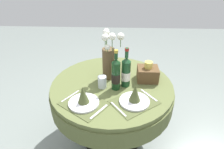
# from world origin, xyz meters

# --- Properties ---
(ground) EXTENTS (8.00, 8.00, 0.00)m
(ground) POSITION_xyz_m (0.00, 0.00, 0.00)
(ground) COLOR gray
(dining_table) EXTENTS (1.13, 1.13, 0.72)m
(dining_table) POSITION_xyz_m (0.00, 0.00, 0.59)
(dining_table) COLOR #5B6638
(dining_table) RESTS_ON ground
(place_setting_left) EXTENTS (0.43, 0.41, 0.16)m
(place_setting_left) POSITION_xyz_m (-0.21, -0.30, 0.77)
(place_setting_left) COLOR #4E562F
(place_setting_left) RESTS_ON dining_table
(place_setting_right) EXTENTS (0.43, 0.41, 0.16)m
(place_setting_right) POSITION_xyz_m (0.19, -0.26, 0.77)
(place_setting_right) COLOR #4E562F
(place_setting_right) RESTS_ON dining_table
(flower_vase) EXTENTS (0.19, 0.16, 0.47)m
(flower_vase) POSITION_xyz_m (-0.03, 0.11, 0.93)
(flower_vase) COLOR brown
(flower_vase) RESTS_ON dining_table
(wine_bottle_left) EXTENTS (0.08, 0.08, 0.36)m
(wine_bottle_left) POSITION_xyz_m (0.12, -0.02, 0.86)
(wine_bottle_left) COLOR #194223
(wine_bottle_left) RESTS_ON dining_table
(wine_bottle_centre) EXTENTS (0.08, 0.08, 0.37)m
(wine_bottle_centre) POSITION_xyz_m (0.04, -0.07, 0.86)
(wine_bottle_centre) COLOR #143819
(wine_bottle_centre) RESTS_ON dining_table
(tumbler_near_right) EXTENTS (0.08, 0.08, 0.11)m
(tumbler_near_right) POSITION_xyz_m (-0.08, -0.06, 0.78)
(tumbler_near_right) COLOR silver
(tumbler_near_right) RESTS_ON dining_table
(woven_basket_side_right) EXTENTS (0.19, 0.16, 0.19)m
(woven_basket_side_right) POSITION_xyz_m (0.33, 0.08, 0.79)
(woven_basket_side_right) COLOR brown
(woven_basket_side_right) RESTS_ON dining_table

